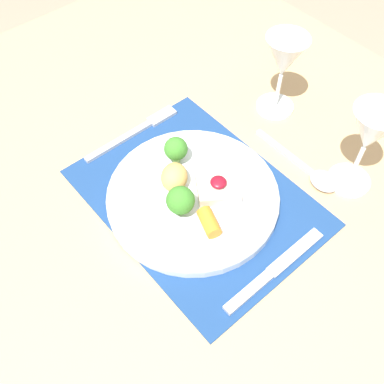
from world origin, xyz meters
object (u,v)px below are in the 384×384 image
at_px(knife, 269,275).
at_px(wine_glass_far, 284,61).
at_px(dinner_plate, 192,193).
at_px(spoon, 316,175).
at_px(fork, 138,130).
at_px(wine_glass_near, 370,134).

relative_size(knife, wine_glass_far, 1.26).
xyz_separation_m(dinner_plate, spoon, (0.11, 0.20, -0.01)).
relative_size(fork, spoon, 1.08).
xyz_separation_m(dinner_plate, wine_glass_far, (-0.06, 0.28, 0.10)).
height_order(fork, wine_glass_far, wine_glass_far).
bearing_deg(wine_glass_near, knife, -81.66).
distance_m(dinner_plate, wine_glass_far, 0.30).
xyz_separation_m(wine_glass_near, wine_glass_far, (-0.22, 0.04, -0.01)).
bearing_deg(knife, fork, 173.87).
distance_m(spoon, wine_glass_near, 0.13).
distance_m(knife, wine_glass_near, 0.27).
bearing_deg(spoon, wine_glass_near, 44.50).
height_order(spoon, wine_glass_far, wine_glass_far).
bearing_deg(dinner_plate, knife, -1.51).
relative_size(dinner_plate, wine_glass_near, 1.73).
xyz_separation_m(knife, spoon, (-0.08, 0.21, 0.00)).
height_order(knife, wine_glass_near, wine_glass_near).
distance_m(dinner_plate, wine_glass_near, 0.30).
xyz_separation_m(knife, wine_glass_far, (-0.25, 0.28, 0.11)).
bearing_deg(wine_glass_near, dinner_plate, -122.50).
bearing_deg(knife, wine_glass_far, 130.25).
height_order(knife, spoon, spoon).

